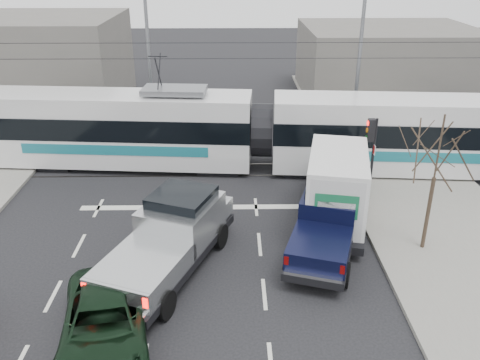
{
  "coord_description": "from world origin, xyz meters",
  "views": [
    {
      "loc": [
        0.73,
        -13.19,
        10.01
      ],
      "look_at": [
        1.0,
        4.83,
        1.8
      ],
      "focal_mm": 38.0,
      "sensor_mm": 36.0,
      "label": 1
    }
  ],
  "objects_px": {
    "silver_pickup": "(172,235)",
    "navy_pickup": "(327,222)",
    "traffic_signal": "(371,142)",
    "box_truck": "(336,187)",
    "bare_tree": "(438,153)",
    "tram": "(261,131)",
    "street_lamp_far": "(145,45)",
    "street_lamp_near": "(356,51)",
    "green_car": "(105,323)"
  },
  "relations": [
    {
      "from": "silver_pickup",
      "to": "navy_pickup",
      "type": "bearing_deg",
      "value": 31.39
    },
    {
      "from": "traffic_signal",
      "to": "box_truck",
      "type": "height_order",
      "value": "traffic_signal"
    },
    {
      "from": "bare_tree",
      "to": "tram",
      "type": "height_order",
      "value": "tram"
    },
    {
      "from": "traffic_signal",
      "to": "navy_pickup",
      "type": "height_order",
      "value": "traffic_signal"
    },
    {
      "from": "street_lamp_far",
      "to": "bare_tree",
      "type": "bearing_deg",
      "value": -48.88
    },
    {
      "from": "street_lamp_near",
      "to": "silver_pickup",
      "type": "xyz_separation_m",
      "value": [
        -8.67,
        -12.32,
        -3.91
      ]
    },
    {
      "from": "street_lamp_near",
      "to": "green_car",
      "type": "height_order",
      "value": "street_lamp_near"
    },
    {
      "from": "street_lamp_far",
      "to": "green_car",
      "type": "bearing_deg",
      "value": -85.67
    },
    {
      "from": "bare_tree",
      "to": "green_car",
      "type": "height_order",
      "value": "bare_tree"
    },
    {
      "from": "silver_pickup",
      "to": "bare_tree",
      "type": "bearing_deg",
      "value": 26.64
    },
    {
      "from": "traffic_signal",
      "to": "green_car",
      "type": "relative_size",
      "value": 0.72
    },
    {
      "from": "traffic_signal",
      "to": "bare_tree",
      "type": "bearing_deg",
      "value": -74.24
    },
    {
      "from": "bare_tree",
      "to": "street_lamp_far",
      "type": "xyz_separation_m",
      "value": [
        -11.79,
        13.5,
        1.32
      ]
    },
    {
      "from": "bare_tree",
      "to": "navy_pickup",
      "type": "bearing_deg",
      "value": 177.8
    },
    {
      "from": "tram",
      "to": "navy_pickup",
      "type": "height_order",
      "value": "tram"
    },
    {
      "from": "navy_pickup",
      "to": "green_car",
      "type": "bearing_deg",
      "value": -127.58
    },
    {
      "from": "street_lamp_near",
      "to": "bare_tree",
      "type": "bearing_deg",
      "value": -88.58
    },
    {
      "from": "silver_pickup",
      "to": "box_truck",
      "type": "distance_m",
      "value": 6.87
    },
    {
      "from": "street_lamp_near",
      "to": "navy_pickup",
      "type": "relative_size",
      "value": 1.57
    },
    {
      "from": "navy_pickup",
      "to": "green_car",
      "type": "xyz_separation_m",
      "value": [
        -6.89,
        -4.77,
        -0.42
      ]
    },
    {
      "from": "tram",
      "to": "green_car",
      "type": "xyz_separation_m",
      "value": [
        -4.91,
        -12.33,
        -1.25
      ]
    },
    {
      "from": "tram",
      "to": "street_lamp_far",
      "type": "bearing_deg",
      "value": 141.79
    },
    {
      "from": "street_lamp_far",
      "to": "silver_pickup",
      "type": "height_order",
      "value": "street_lamp_far"
    },
    {
      "from": "street_lamp_near",
      "to": "box_truck",
      "type": "height_order",
      "value": "street_lamp_near"
    },
    {
      "from": "street_lamp_far",
      "to": "box_truck",
      "type": "relative_size",
      "value": 1.39
    },
    {
      "from": "street_lamp_near",
      "to": "box_truck",
      "type": "relative_size",
      "value": 1.39
    },
    {
      "from": "traffic_signal",
      "to": "silver_pickup",
      "type": "relative_size",
      "value": 0.51
    },
    {
      "from": "box_truck",
      "to": "traffic_signal",
      "type": "bearing_deg",
      "value": 57.57
    },
    {
      "from": "navy_pickup",
      "to": "traffic_signal",
      "type": "bearing_deg",
      "value": 75.93
    },
    {
      "from": "street_lamp_near",
      "to": "green_car",
      "type": "relative_size",
      "value": 1.79
    },
    {
      "from": "bare_tree",
      "to": "tram",
      "type": "bearing_deg",
      "value": 125.54
    },
    {
      "from": "bare_tree",
      "to": "tram",
      "type": "xyz_separation_m",
      "value": [
        -5.5,
        7.7,
        -1.84
      ]
    },
    {
      "from": "street_lamp_near",
      "to": "tram",
      "type": "xyz_separation_m",
      "value": [
        -5.21,
        -3.8,
        -3.16
      ]
    },
    {
      "from": "navy_pickup",
      "to": "bare_tree",
      "type": "bearing_deg",
      "value": 15.54
    },
    {
      "from": "navy_pickup",
      "to": "tram",
      "type": "bearing_deg",
      "value": 122.37
    },
    {
      "from": "silver_pickup",
      "to": "street_lamp_near",
      "type": "bearing_deg",
      "value": 76.27
    },
    {
      "from": "tram",
      "to": "box_truck",
      "type": "bearing_deg",
      "value": -59.27
    },
    {
      "from": "street_lamp_far",
      "to": "traffic_signal",
      "type": "bearing_deg",
      "value": -41.72
    },
    {
      "from": "bare_tree",
      "to": "box_truck",
      "type": "relative_size",
      "value": 0.77
    },
    {
      "from": "bare_tree",
      "to": "street_lamp_near",
      "type": "xyz_separation_m",
      "value": [
        -0.29,
        11.5,
        1.32
      ]
    },
    {
      "from": "street_lamp_far",
      "to": "box_truck",
      "type": "xyz_separation_m",
      "value": [
        8.97,
        -11.25,
        -3.58
      ]
    },
    {
      "from": "bare_tree",
      "to": "navy_pickup",
      "type": "distance_m",
      "value": 4.42
    },
    {
      "from": "traffic_signal",
      "to": "silver_pickup",
      "type": "distance_m",
      "value": 9.32
    },
    {
      "from": "traffic_signal",
      "to": "street_lamp_near",
      "type": "distance_m",
      "value": 7.91
    },
    {
      "from": "box_truck",
      "to": "navy_pickup",
      "type": "xyz_separation_m",
      "value": [
        -0.71,
        -2.12,
        -0.41
      ]
    },
    {
      "from": "bare_tree",
      "to": "silver_pickup",
      "type": "distance_m",
      "value": 9.36
    },
    {
      "from": "traffic_signal",
      "to": "navy_pickup",
      "type": "bearing_deg",
      "value": -121.81
    },
    {
      "from": "traffic_signal",
      "to": "street_lamp_far",
      "type": "relative_size",
      "value": 0.4
    },
    {
      "from": "tram",
      "to": "box_truck",
      "type": "relative_size",
      "value": 4.17
    },
    {
      "from": "bare_tree",
      "to": "green_car",
      "type": "bearing_deg",
      "value": -156.02
    }
  ]
}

